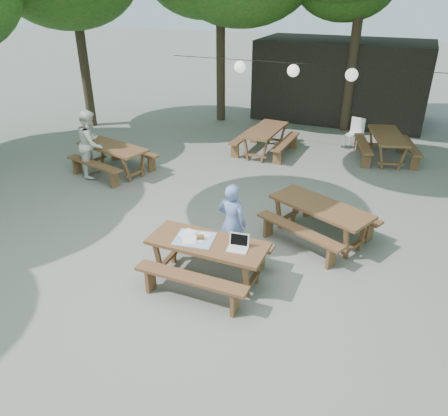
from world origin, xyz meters
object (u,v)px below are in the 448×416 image
main_picnic_table (208,260)px  picnic_table_nw (114,159)px  plastic_chair (354,139)px  second_person (91,144)px  woman (232,223)px

main_picnic_table → picnic_table_nw: same height
main_picnic_table → plastic_chair: plastic_chair is taller
plastic_chair → second_person: bearing=-123.6°
woman → second_person: second_person is taller
main_picnic_table → plastic_chair: 8.12m
plastic_chair → woman: bearing=-82.2°
picnic_table_nw → second_person: 0.71m
picnic_table_nw → second_person: (-0.39, -0.34, 0.48)m
main_picnic_table → plastic_chair: (1.29, 8.02, -0.13)m
main_picnic_table → second_person: (-4.74, 3.03, 0.48)m
woman → second_person: size_ratio=0.87×
woman → second_person: (-4.88, 2.29, 0.11)m
main_picnic_table → picnic_table_nw: 5.51m
second_person → plastic_chair: second_person is taller
picnic_table_nw → plastic_chair: 7.30m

